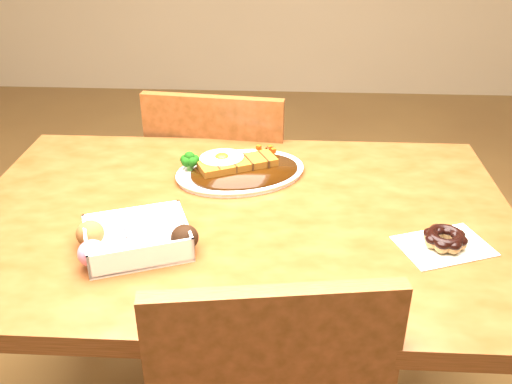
# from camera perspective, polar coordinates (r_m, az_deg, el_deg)

# --- Properties ---
(table) EXTENTS (1.20, 0.80, 0.75)m
(table) POSITION_cam_1_polar(r_m,az_deg,el_deg) (1.30, -1.52, -5.83)
(table) COLOR #4E2C0F
(table) RESTS_ON ground
(chair_far) EXTENTS (0.46, 0.46, 0.87)m
(chair_far) POSITION_cam_1_polar(r_m,az_deg,el_deg) (1.85, -3.14, -0.68)
(chair_far) COLOR #4E2C0F
(chair_far) RESTS_ON ground
(katsu_curry_plate) EXTENTS (0.37, 0.32, 0.06)m
(katsu_curry_plate) POSITION_cam_1_polar(r_m,az_deg,el_deg) (1.40, -1.82, 2.34)
(katsu_curry_plate) COLOR white
(katsu_curry_plate) RESTS_ON table
(donut_box) EXTENTS (0.24, 0.21, 0.06)m
(donut_box) POSITION_cam_1_polar(r_m,az_deg,el_deg) (1.14, -12.06, -4.53)
(donut_box) COLOR white
(donut_box) RESTS_ON table
(pon_de_ring) EXTENTS (0.21, 0.18, 0.03)m
(pon_de_ring) POSITION_cam_1_polar(r_m,az_deg,el_deg) (1.19, 18.38, -4.50)
(pon_de_ring) COLOR silver
(pon_de_ring) RESTS_ON table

